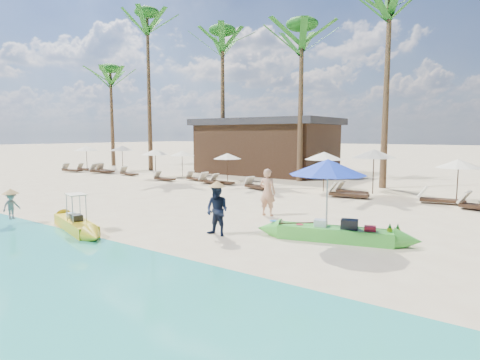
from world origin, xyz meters
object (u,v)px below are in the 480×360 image
Objects in this scene: green_canoe at (334,233)px; yellow_canoe at (75,224)px; blue_umbrella at (328,167)px; tourist at (267,192)px.

green_canoe is 1.12× the size of yellow_canoe.
yellow_canoe reaches higher than green_canoe.
tourist is at bearing 147.51° from blue_umbrella.
blue_umbrella is at bearing -165.08° from green_canoe.
green_canoe is 2.85× the size of tourist.
blue_umbrella reaches higher than yellow_canoe.
yellow_canoe is 8.17m from blue_umbrella.
green_canoe is 4.11m from tourist.
blue_umbrella is (3.32, -2.12, 1.26)m from tourist.
yellow_canoe is at bearing -168.80° from green_canoe.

